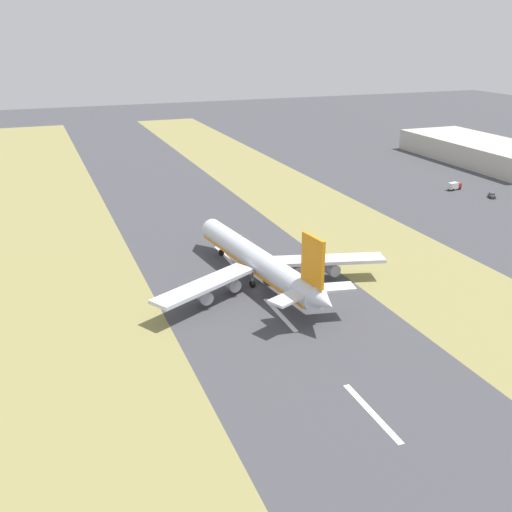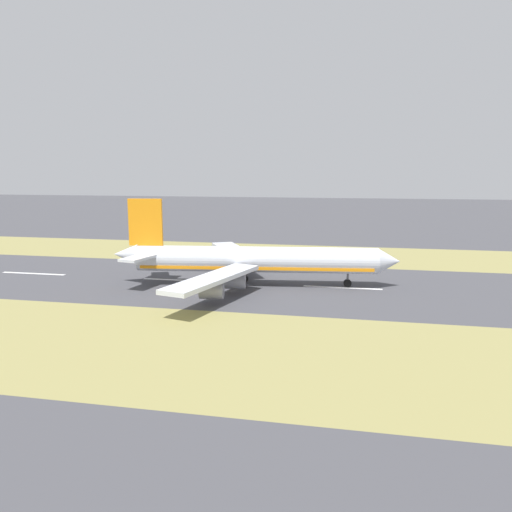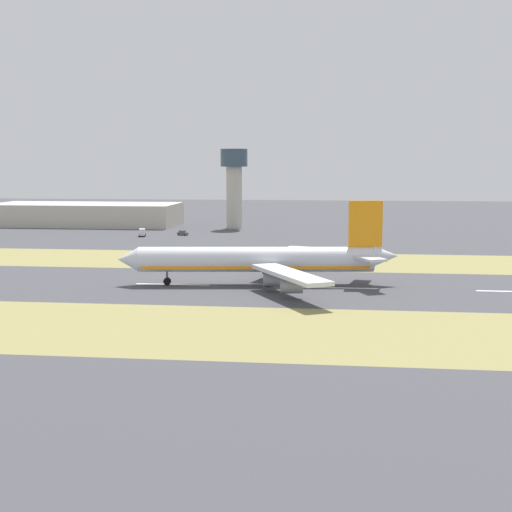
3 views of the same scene
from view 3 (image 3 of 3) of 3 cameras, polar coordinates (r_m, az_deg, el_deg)
name	(u,v)px [view 3 (image 3 of 3)]	position (r m, az deg, el deg)	size (l,w,h in m)	color
ground_plane	(273,287)	(168.66, 1.40, -2.46)	(800.00, 800.00, 0.00)	#424247
grass_median_west	(249,330)	(124.83, -0.57, -5.97)	(40.00, 600.00, 0.01)	olive
grass_median_east	(288,261)	(212.98, 2.55, -0.39)	(40.00, 600.00, 0.01)	olive
centreline_dash_mid	(340,288)	(167.93, 6.73, -2.55)	(1.20, 18.00, 0.01)	silver
centreline_dash_far	(173,284)	(172.63, -6.68, -2.27)	(1.20, 18.00, 0.01)	silver
airplane_main_jet	(264,260)	(169.92, 0.64, -0.33)	(63.64, 67.16, 20.20)	silver
terminal_building	(85,214)	(345.58, -13.49, 3.26)	(36.00, 86.60, 10.22)	#BCB7A8
control_tower	(234,180)	(319.44, -1.77, 6.13)	(12.00, 12.00, 35.32)	#BCB7A8
service_truck	(142,232)	(288.12, -9.09, 1.89)	(6.34, 3.67, 3.10)	#B2231E
apron_car	(183,233)	(289.98, -5.89, 1.85)	(3.36, 4.75, 2.03)	#4C4C51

